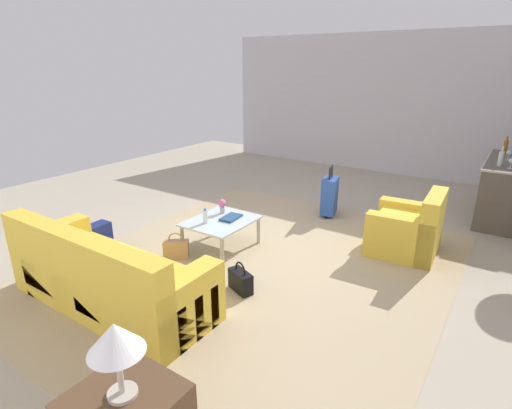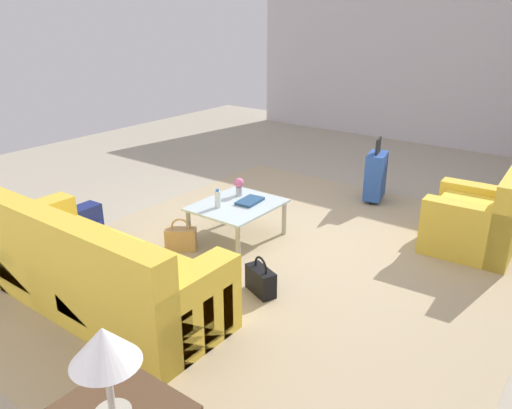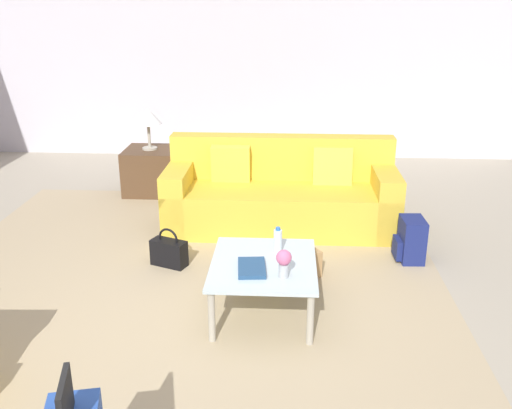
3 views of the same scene
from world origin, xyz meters
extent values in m
plane|color=#A89E89|center=(0.00, 0.00, 0.00)|extent=(12.00, 12.00, 0.00)
cube|color=silver|center=(-5.06, 0.00, 1.55)|extent=(0.12, 8.00, 3.10)
cube|color=tan|center=(0.60, 0.20, 0.00)|extent=(5.20, 4.40, 0.01)
cube|color=gold|center=(2.10, -0.60, 0.23)|extent=(0.87, 2.33, 0.45)
cube|color=gold|center=(2.42, -0.60, 0.45)|extent=(0.22, 2.33, 0.91)
cube|color=gold|center=(2.10, -1.65, 0.32)|extent=(0.87, 0.24, 0.65)
cube|color=gold|center=(2.10, 0.45, 0.32)|extent=(0.87, 0.24, 0.65)
cube|color=yellow|center=(2.26, -1.13, 0.63)|extent=(0.17, 0.40, 0.41)
cube|color=yellow|center=(2.26, -0.07, 0.63)|extent=(0.16, 0.40, 0.41)
cube|color=gold|center=(-0.90, 1.60, 0.22)|extent=(0.93, 0.90, 0.44)
cube|color=gold|center=(-0.92, 1.93, 0.43)|extent=(0.89, 0.25, 0.86)
cube|color=gold|center=(-0.56, 1.62, 0.30)|extent=(0.24, 0.86, 0.60)
cube|color=gold|center=(-1.24, 1.58, 0.30)|extent=(0.24, 0.86, 0.60)
cube|color=yellow|center=(-0.90, 1.55, 0.48)|extent=(0.67, 0.62, 0.08)
cube|color=silver|center=(0.40, -0.50, 0.40)|extent=(0.92, 0.78, 0.02)
cylinder|color=#ADA899|center=(-0.01, -0.16, 0.20)|extent=(0.05, 0.05, 0.39)
cylinder|color=#ADA899|center=(0.81, -0.16, 0.20)|extent=(0.05, 0.05, 0.39)
cylinder|color=#ADA899|center=(-0.01, -0.84, 0.20)|extent=(0.05, 0.05, 0.39)
cylinder|color=#ADA899|center=(0.81, -0.84, 0.20)|extent=(0.05, 0.05, 0.39)
cylinder|color=silver|center=(0.60, -0.60, 0.50)|extent=(0.06, 0.06, 0.18)
cylinder|color=#2D6BBC|center=(0.60, -0.60, 0.61)|extent=(0.04, 0.04, 0.02)
cube|color=navy|center=(0.28, -0.42, 0.43)|extent=(0.33, 0.22, 0.03)
cylinder|color=#B2B7BC|center=(0.18, -0.65, 0.46)|extent=(0.07, 0.07, 0.10)
sphere|color=#DB6693|center=(0.18, -0.65, 0.56)|extent=(0.11, 0.11, 0.11)
cylinder|color=#ADA899|center=(3.20, 1.00, 0.55)|extent=(0.18, 0.18, 0.02)
cylinder|color=#ADA899|center=(3.20, 1.00, 0.71)|extent=(0.04, 0.04, 0.29)
cone|color=white|center=(3.20, 1.00, 0.95)|extent=(0.33, 0.33, 0.19)
cube|color=brown|center=(-3.10, 2.60, 0.48)|extent=(1.80, 0.63, 0.97)
cube|color=#ADA899|center=(-3.10, 2.60, 0.95)|extent=(1.84, 0.67, 0.03)
cylinder|color=silver|center=(-3.10, 2.55, 0.97)|extent=(0.07, 0.07, 0.01)
cylinder|color=silver|center=(-3.10, 2.55, 1.01)|extent=(0.01, 0.01, 0.08)
sphere|color=silver|center=(-3.10, 2.55, 1.08)|extent=(0.08, 0.08, 0.08)
cylinder|color=silver|center=(-2.47, 2.62, 0.97)|extent=(0.07, 0.07, 0.01)
cylinder|color=silver|center=(-2.47, 2.62, 1.01)|extent=(0.01, 0.01, 0.08)
sphere|color=silver|center=(-2.47, 2.62, 1.08)|extent=(0.08, 0.08, 0.08)
cylinder|color=brown|center=(-3.65, 2.47, 1.08)|extent=(0.07, 0.07, 0.22)
cylinder|color=brown|center=(-3.65, 2.47, 1.23)|extent=(0.03, 0.03, 0.08)
cylinder|color=silver|center=(-2.57, 2.47, 1.08)|extent=(0.07, 0.07, 0.22)
cylinder|color=silver|center=(-2.57, 2.47, 1.23)|extent=(0.03, 0.03, 0.08)
cube|color=#2851AD|center=(-1.60, 0.20, 0.35)|extent=(0.44, 0.30, 0.60)
cube|color=black|center=(-1.60, 0.20, 0.75)|extent=(0.24, 0.08, 0.20)
cylinder|color=black|center=(-1.74, 0.17, 0.03)|extent=(0.03, 0.05, 0.05)
cylinder|color=black|center=(-1.46, 0.23, 0.03)|extent=(0.03, 0.05, 0.05)
cube|color=black|center=(1.16, 0.38, 0.12)|extent=(0.25, 0.35, 0.24)
torus|color=black|center=(1.16, 0.38, 0.26)|extent=(0.09, 0.19, 0.20)
cube|color=tan|center=(0.97, -0.81, 0.12)|extent=(0.30, 0.34, 0.24)
torus|color=tan|center=(0.97, -0.81, 0.26)|extent=(0.13, 0.17, 0.20)
cube|color=navy|center=(1.40, -1.80, 0.20)|extent=(0.31, 0.21, 0.40)
cube|color=navy|center=(1.39, -1.68, 0.12)|extent=(0.21, 0.07, 0.18)
camera|label=1|loc=(4.31, 2.70, 2.39)|focal=28.00mm
camera|label=2|loc=(4.28, 2.67, 2.35)|focal=35.00mm
camera|label=3|loc=(-3.41, -0.66, 2.25)|focal=40.00mm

